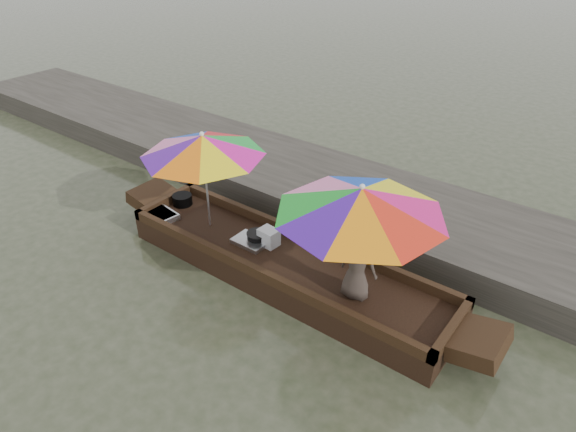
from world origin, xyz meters
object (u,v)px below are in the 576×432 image
Objects in this scene: boat_hull at (284,268)px; supply_bag at (269,237)px; vendor at (358,263)px; tray_crayfish at (162,215)px; umbrella_bow at (206,181)px; umbrella_stern at (358,240)px; tray_scallop at (251,241)px; cooking_pot at (182,200)px; charcoal_grill at (257,238)px.

boat_hull is 0.50m from supply_bag.
boat_hull is at bearing -7.94° from vendor.
umbrella_bow reaches higher than tray_crayfish.
supply_bag is 1.66m from vendor.
vendor reaches higher than supply_bag.
umbrella_stern is at bearing 0.00° from umbrella_bow.
tray_scallop is (-0.62, -0.00, 0.21)m from boat_hull.
boat_hull is 18.03× the size of supply_bag.
tray_crayfish reaches higher than tray_scallop.
cooking_pot is at bearing 178.41° from supply_bag.
vendor is (3.50, -0.28, 0.43)m from cooking_pot.
charcoal_grill reaches higher than tray_crayfish.
umbrella_bow reaches higher than cooking_pot.
tray_crayfish is at bearing -166.47° from supply_bag.
cooking_pot is 0.18× the size of umbrella_bow.
supply_bag is 0.27× the size of vendor.
tray_scallop is 1.12m from umbrella_bow.
tray_scallop is 1.84× the size of supply_bag.
supply_bag reaches higher than charcoal_grill.
umbrella_bow reaches higher than boat_hull.
charcoal_grill is (-0.57, 0.09, 0.24)m from boat_hull.
supply_bag reaches higher than cooking_pot.
umbrella_stern reaches higher than cooking_pot.
vendor is at bearing -4.50° from cooking_pot.
umbrella_stern is at bearing 5.25° from tray_crayfish.
cooking_pot is at bearing 173.53° from tray_scallop.
supply_bag reaches higher than tray_scallop.
cooking_pot is 0.63× the size of tray_scallop.
tray_scallop is 1.91m from vendor.
vendor is (1.23, -0.09, 0.69)m from boat_hull.
vendor reaches higher than cooking_pot.
supply_bag is at bearing -11.70° from vendor.
tray_crayfish is at bearing -174.75° from umbrella_stern.
supply_bag is at bearing -1.59° from cooking_pot.
charcoal_grill is 1.06× the size of supply_bag.
tray_scallop is at bearing -179.95° from umbrella_stern.
supply_bag is at bearing 174.99° from umbrella_stern.
umbrella_bow is at bearing 180.00° from umbrella_stern.
charcoal_grill is at bearing 13.57° from tray_crayfish.
umbrella_bow is (-1.08, -0.13, 0.65)m from supply_bag.
cooking_pot is at bearing 167.18° from umbrella_bow.
cooking_pot is 0.32× the size of vendor.
supply_bag is 0.13× the size of umbrella_stern.
charcoal_grill is 1.86m from umbrella_stern.
supply_bag is (1.89, -0.05, 0.04)m from cooking_pot.
boat_hull is 2.30m from cooking_pot.
supply_bag reaches higher than boat_hull.
tray_crayfish is 1.90m from supply_bag.
tray_crayfish is at bearing -172.06° from boat_hull.
tray_crayfish is at bearing -0.12° from vendor.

